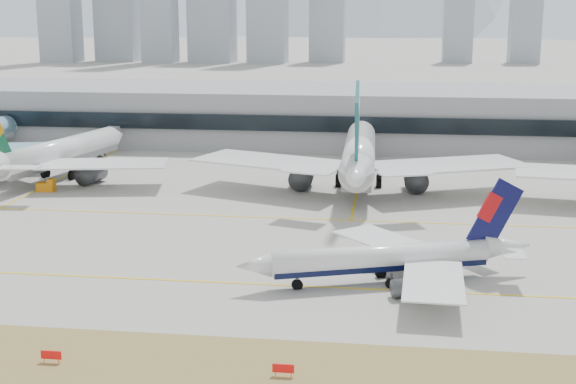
# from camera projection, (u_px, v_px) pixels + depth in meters

# --- Properties ---
(ground) EXTENTS (3000.00, 3000.00, 0.00)m
(ground) POSITION_uv_depth(u_px,v_px,m) (225.00, 271.00, 112.56)
(ground) COLOR #9D9A93
(ground) RESTS_ON ground
(taxiing_airliner) EXTENTS (39.84, 33.77, 13.86)m
(taxiing_airliner) POSITION_uv_depth(u_px,v_px,m) (391.00, 258.00, 107.10)
(taxiing_airliner) COLOR white
(taxiing_airliner) RESTS_ON ground
(widebody_eva) EXTENTS (55.59, 55.20, 20.22)m
(widebody_eva) POSITION_uv_depth(u_px,v_px,m) (55.00, 155.00, 172.19)
(widebody_eva) COLOR white
(widebody_eva) RESTS_ON ground
(widebody_cathay) EXTENTS (68.66, 67.02, 24.47)m
(widebody_cathay) POSITION_uv_depth(u_px,v_px,m) (359.00, 157.00, 163.52)
(widebody_cathay) COLOR white
(widebody_cathay) RESTS_ON ground
(terminal) EXTENTS (280.00, 43.10, 15.00)m
(terminal) POSITION_uv_depth(u_px,v_px,m) (311.00, 115.00, 221.90)
(terminal) COLOR gray
(terminal) RESTS_ON ground
(hold_sign_left) EXTENTS (2.20, 0.15, 1.35)m
(hold_sign_left) POSITION_uv_depth(u_px,v_px,m) (51.00, 355.00, 82.92)
(hold_sign_left) COLOR red
(hold_sign_left) RESTS_ON ground
(hold_sign_right) EXTENTS (2.20, 0.15, 1.35)m
(hold_sign_right) POSITION_uv_depth(u_px,v_px,m) (283.00, 369.00, 79.80)
(hold_sign_right) COLOR red
(hold_sign_right) RESTS_ON ground
(gse_b) EXTENTS (3.55, 2.00, 2.60)m
(gse_b) POSITION_uv_depth(u_px,v_px,m) (47.00, 186.00, 161.67)
(gse_b) COLOR orange
(gse_b) RESTS_ON ground
(gse_c) EXTENTS (3.55, 2.00, 2.60)m
(gse_c) POSITION_uv_depth(u_px,v_px,m) (499.00, 199.00, 150.94)
(gse_c) COLOR orange
(gse_c) RESTS_ON ground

